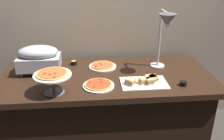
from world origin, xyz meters
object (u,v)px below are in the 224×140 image
Objects in this scene: chafing_dish at (39,58)px; pizza_plate_center at (103,66)px; pizza_plate_raised_stand at (53,76)px; sauce_cup_far at (74,63)px; heat_lamp at (165,26)px; pizza_plate_front at (99,85)px; sauce_cup_near at (183,83)px; sandwich_platter at (145,81)px.

chafing_dish is 1.43× the size of pizza_plate_center.
pizza_plate_raised_stand is 0.58m from sauce_cup_far.
heat_lamp reaches higher than sauce_cup_far.
chafing_dish is at bearing -172.74° from pizza_plate_center.
pizza_plate_front is (-0.59, -0.23, -0.42)m from heat_lamp.
sauce_cup_far is at bearing 162.96° from heat_lamp.
pizza_plate_raised_stand is at bearing -178.38° from sauce_cup_near.
pizza_plate_center is 0.91× the size of pizza_plate_raised_stand.
heat_lamp is 9.51× the size of sauce_cup_far.
heat_lamp reaches higher than pizza_plate_front.
chafing_dish is at bearing 113.65° from pizza_plate_raised_stand.
sauce_cup_far is at bearing 163.23° from pizza_plate_center.
sauce_cup_near is at bearing -3.78° from pizza_plate_front.
pizza_plate_raised_stand reaches higher than pizza_plate_center.
heat_lamp is at bearing -17.04° from sauce_cup_far.
chafing_dish is 6.45× the size of sauce_cup_near.
heat_lamp is 0.51m from sauce_cup_near.
chafing_dish is at bearing 163.20° from sauce_cup_near.
pizza_plate_center is 4.49× the size of sauce_cup_far.
chafing_dish is at bearing 161.31° from sandwich_platter.
pizza_plate_front is 0.70m from sauce_cup_near.
heat_lamp is 1.43× the size of sandwich_platter.
sauce_cup_far reaches higher than pizza_plate_center.
heat_lamp is at bearing -17.18° from pizza_plate_center.
pizza_plate_center is at bearing 145.47° from sauce_cup_near.
sauce_cup_far is (-0.92, 0.52, 0.00)m from sauce_cup_near.
chafing_dish is 1.45× the size of pizza_plate_front.
sauce_cup_far is (-0.81, 0.25, -0.41)m from heat_lamp.
chafing_dish is 1.15m from heat_lamp.
heat_lamp is 0.94m from sauce_cup_far.
pizza_plate_front is at bearing 12.22° from pizza_plate_raised_stand.
pizza_plate_center is at bearing 82.13° from pizza_plate_front.
heat_lamp is at bearing -4.71° from chafing_dish.
sandwich_platter is (0.91, -0.31, -0.13)m from chafing_dish.
sandwich_platter is at bearing 2.05° from pizza_plate_front.
sauce_cup_near reaches higher than pizza_plate_front.
sandwich_platter is (0.33, -0.38, 0.01)m from pizza_plate_center.
pizza_plate_front is at bearing -158.64° from heat_lamp.
heat_lamp is 1.92× the size of pizza_plate_raised_stand.
pizza_plate_center is (0.05, 0.39, -0.00)m from pizza_plate_front.
chafing_dish reaches higher than sauce_cup_near.
chafing_dish is at bearing -151.97° from sauce_cup_far.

